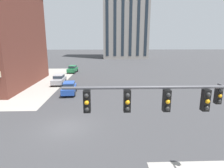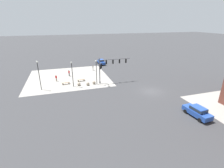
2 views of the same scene
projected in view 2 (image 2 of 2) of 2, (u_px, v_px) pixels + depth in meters
The scene contains 16 objects.
ground_plane at pixel (151, 91), 34.52m from camera, with size 320.00×320.00×0.00m, color #38383A.
sidewalk_corner_slab at pixel (69, 77), 43.01m from camera, with size 20.00×19.00×0.02m, color gray.
traffic_signal_main at pixel (108, 66), 37.91m from camera, with size 7.54×2.09×5.97m.
bollard_sphere_curb_a at pixel (94, 83), 38.39m from camera, with size 0.73×0.73×0.73m, color gray.
bollard_sphere_curb_b at pixel (88, 84), 37.66m from camera, with size 0.73×0.73×0.73m, color gray.
bollard_sphere_curb_c at pixel (79, 84), 37.52m from camera, with size 0.73×0.73×0.73m, color gray.
bench_near_signal at pixel (81, 80), 40.19m from camera, with size 1.84×0.64×0.49m.
bench_mid_block at pixel (66, 83), 38.25m from camera, with size 1.85×0.70×0.49m.
pedestrian_near_bench at pixel (69, 73), 43.79m from camera, with size 0.43×0.40×1.65m.
pedestrian_at_curb at pixel (93, 67), 48.83m from camera, with size 0.27×0.54×1.60m.
pedestrian_walking_east at pixel (56, 78), 39.93m from camera, with size 0.43×0.40×1.65m.
street_lamp_corner_near at pixel (96, 70), 37.11m from camera, with size 0.36×0.36×5.71m.
street_lamp_mid_sidewalk at pixel (72, 71), 35.86m from camera, with size 0.36×0.36×5.67m.
street_lamp_corner_far at pixel (39, 72), 34.07m from camera, with size 0.36×0.36×6.24m.
car_main_southbound_near at pixel (197, 111), 25.16m from camera, with size 2.17×4.53×1.68m.
car_main_southbound_far at pixel (101, 62), 55.66m from camera, with size 2.05×4.48×1.68m.
Camera 2 is at (17.27, 27.80, 13.83)m, focal length 26.43 mm.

